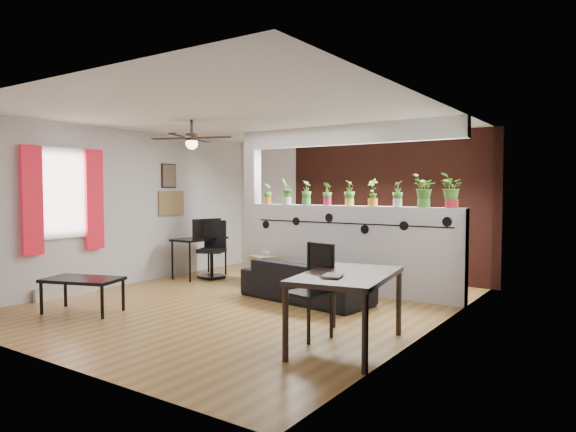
% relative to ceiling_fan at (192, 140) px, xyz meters
% --- Properties ---
extents(room_shell, '(6.30, 7.10, 2.90)m').
position_rel_ceiling_fan_xyz_m(room_shell, '(0.80, 0.30, -1.01)').
color(room_shell, brown).
rests_on(room_shell, ground).
extents(partition_wall, '(3.60, 0.18, 1.35)m').
position_rel_ceiling_fan_xyz_m(partition_wall, '(1.60, 1.80, -1.64)').
color(partition_wall, '#BCBCC1').
rests_on(partition_wall, ground).
extents(ceiling_header, '(3.60, 0.18, 0.30)m').
position_rel_ceiling_fan_xyz_m(ceiling_header, '(1.60, 1.80, 0.14)').
color(ceiling_header, silver).
rests_on(ceiling_header, room_shell).
extents(pier_column, '(0.22, 0.20, 2.60)m').
position_rel_ceiling_fan_xyz_m(pier_column, '(-0.31, 1.80, -1.01)').
color(pier_column, '#BCBCC1').
rests_on(pier_column, ground).
extents(brick_panel, '(3.90, 0.05, 2.60)m').
position_rel_ceiling_fan_xyz_m(brick_panel, '(1.60, 3.27, -1.01)').
color(brick_panel, '#963B2B').
rests_on(brick_panel, ground).
extents(vine_decal, '(3.31, 0.01, 0.30)m').
position_rel_ceiling_fan_xyz_m(vine_decal, '(1.60, 1.70, -1.23)').
color(vine_decal, black).
rests_on(vine_decal, partition_wall).
extents(window_assembly, '(0.09, 1.30, 1.55)m').
position_rel_ceiling_fan_xyz_m(window_assembly, '(-1.76, -0.90, -0.81)').
color(window_assembly, white).
rests_on(window_assembly, room_shell).
extents(baseboard_heater, '(0.08, 1.00, 0.18)m').
position_rel_ceiling_fan_xyz_m(baseboard_heater, '(-1.74, -0.90, -2.22)').
color(baseboard_heater, silver).
rests_on(baseboard_heater, ground).
extents(corkboard, '(0.03, 0.60, 0.45)m').
position_rel_ceiling_fan_xyz_m(corkboard, '(-1.78, 1.25, -0.96)').
color(corkboard, olive).
rests_on(corkboard, room_shell).
extents(framed_art, '(0.03, 0.34, 0.44)m').
position_rel_ceiling_fan_xyz_m(framed_art, '(-1.78, 1.20, -0.46)').
color(framed_art, '#8C7259').
rests_on(framed_art, room_shell).
extents(ceiling_fan, '(1.19, 1.19, 0.43)m').
position_rel_ceiling_fan_xyz_m(ceiling_fan, '(0.00, 0.00, 0.00)').
color(ceiling_fan, black).
rests_on(ceiling_fan, room_shell).
extents(potted_plant_0, '(0.17, 0.19, 0.36)m').
position_rel_ceiling_fan_xyz_m(potted_plant_0, '(0.02, 1.80, -0.77)').
color(potted_plant_0, orange).
rests_on(potted_plant_0, partition_wall).
extents(potted_plant_1, '(0.22, 0.25, 0.44)m').
position_rel_ceiling_fan_xyz_m(potted_plant_1, '(0.42, 1.80, -0.73)').
color(potted_plant_1, silver).
rests_on(potted_plant_1, partition_wall).
extents(potted_plant_2, '(0.21, 0.24, 0.40)m').
position_rel_ceiling_fan_xyz_m(potted_plant_2, '(0.81, 1.80, -0.75)').
color(potted_plant_2, '#338D3A').
rests_on(potted_plant_2, partition_wall).
extents(potted_plant_3, '(0.21, 0.19, 0.36)m').
position_rel_ceiling_fan_xyz_m(potted_plant_3, '(1.21, 1.80, -0.77)').
color(potted_plant_3, '#BA1D41').
rests_on(potted_plant_3, partition_wall).
extents(potted_plant_4, '(0.24, 0.25, 0.39)m').
position_rel_ceiling_fan_xyz_m(potted_plant_4, '(1.60, 1.80, -0.75)').
color(potted_plant_4, gold).
rests_on(potted_plant_4, partition_wall).
extents(potted_plant_5, '(0.24, 0.20, 0.42)m').
position_rel_ceiling_fan_xyz_m(potted_plant_5, '(2.00, 1.80, -0.74)').
color(potted_plant_5, orange).
rests_on(potted_plant_5, partition_wall).
extents(potted_plant_6, '(0.18, 0.21, 0.38)m').
position_rel_ceiling_fan_xyz_m(potted_plant_6, '(2.39, 1.80, -0.76)').
color(potted_plant_6, silver).
rests_on(potted_plant_6, partition_wall).
extents(potted_plant_7, '(0.22, 0.27, 0.48)m').
position_rel_ceiling_fan_xyz_m(potted_plant_7, '(2.78, 1.80, -0.71)').
color(potted_plant_7, '#469034').
rests_on(potted_plant_7, partition_wall).
extents(potted_plant_8, '(0.29, 0.32, 0.48)m').
position_rel_ceiling_fan_xyz_m(potted_plant_8, '(3.18, 1.80, -0.71)').
color(potted_plant_8, red).
rests_on(potted_plant_8, partition_wall).
extents(sofa, '(1.96, 1.01, 0.55)m').
position_rel_ceiling_fan_xyz_m(sofa, '(1.38, 0.88, -2.04)').
color(sofa, black).
rests_on(sofa, ground).
extents(cube_shelf, '(0.52, 0.50, 0.50)m').
position_rel_ceiling_fan_xyz_m(cube_shelf, '(0.19, 1.46, -2.06)').
color(cube_shelf, '#A38756').
rests_on(cube_shelf, ground).
extents(cup, '(0.14, 0.14, 0.09)m').
position_rel_ceiling_fan_xyz_m(cup, '(0.24, 1.46, -1.77)').
color(cup, gray).
rests_on(cup, cube_shelf).
extents(computer_desk, '(0.54, 1.00, 0.72)m').
position_rel_ceiling_fan_xyz_m(computer_desk, '(-1.28, 1.46, -1.66)').
color(computer_desk, black).
rests_on(computer_desk, ground).
extents(monitor, '(0.34, 0.14, 0.19)m').
position_rel_ceiling_fan_xyz_m(monitor, '(-1.28, 1.61, -1.50)').
color(monitor, black).
rests_on(monitor, computer_desk).
extents(office_chair, '(0.56, 0.57, 1.02)m').
position_rel_ceiling_fan_xyz_m(office_chair, '(-1.00, 1.52, -1.86)').
color(office_chair, black).
rests_on(office_chair, ground).
extents(dining_table, '(1.06, 1.51, 0.76)m').
position_rel_ceiling_fan_xyz_m(dining_table, '(2.89, -0.74, -1.64)').
color(dining_table, black).
rests_on(dining_table, ground).
extents(book, '(0.23, 0.28, 0.02)m').
position_rel_ceiling_fan_xyz_m(book, '(2.79, -1.04, -1.54)').
color(book, gray).
rests_on(book, dining_table).
extents(folding_chair, '(0.49, 0.49, 1.02)m').
position_rel_ceiling_fan_xyz_m(folding_chair, '(2.42, -0.58, -1.71)').
color(folding_chair, black).
rests_on(folding_chair, ground).
extents(coffee_table, '(1.10, 0.83, 0.45)m').
position_rel_ceiling_fan_xyz_m(coffee_table, '(-0.64, -1.37, -1.91)').
color(coffee_table, black).
rests_on(coffee_table, ground).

